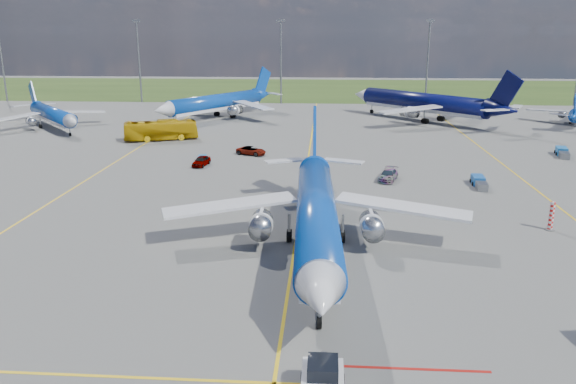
# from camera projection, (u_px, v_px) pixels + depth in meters

# --- Properties ---
(ground) EXTENTS (400.00, 400.00, 0.00)m
(ground) POSITION_uv_depth(u_px,v_px,m) (294.00, 253.00, 51.91)
(ground) COLOR #5C5C5A
(ground) RESTS_ON ground
(grass_strip) EXTENTS (400.00, 80.00, 0.01)m
(grass_strip) POSITION_uv_depth(u_px,v_px,m) (319.00, 89.00, 195.67)
(grass_strip) COLOR #2D4719
(grass_strip) RESTS_ON ground
(taxiway_lines) EXTENTS (60.25, 160.00, 0.02)m
(taxiway_lines) POSITION_uv_depth(u_px,v_px,m) (307.00, 177.00, 78.44)
(taxiway_lines) COLOR yellow
(taxiway_lines) RESTS_ON ground
(floodlight_masts) EXTENTS (202.20, 0.50, 22.70)m
(floodlight_masts) POSITION_uv_depth(u_px,v_px,m) (354.00, 58.00, 153.19)
(floodlight_masts) COLOR slate
(floodlight_masts) RESTS_ON ground
(warning_post) EXTENTS (0.50, 0.50, 3.00)m
(warning_post) POSITION_uv_depth(u_px,v_px,m) (551.00, 216.00, 57.46)
(warning_post) COLOR red
(warning_post) RESTS_ON ground
(bg_jet_nw) EXTENTS (40.73, 41.41, 8.65)m
(bg_jet_nw) POSITION_uv_depth(u_px,v_px,m) (54.00, 129.00, 117.31)
(bg_jet_nw) COLOR #0B3EA1
(bg_jet_nw) RESTS_ON ground
(bg_jet_nnw) EXTENTS (47.80, 50.94, 10.66)m
(bg_jet_nnw) POSITION_uv_depth(u_px,v_px,m) (217.00, 118.00, 130.79)
(bg_jet_nnw) COLOR #0B3EA1
(bg_jet_nnw) RESTS_ON ground
(bg_jet_n) EXTENTS (56.88, 57.35, 12.01)m
(bg_jet_n) POSITION_uv_depth(u_px,v_px,m) (422.00, 121.00, 127.43)
(bg_jet_n) COLOR #070B3D
(bg_jet_n) RESTS_ON ground
(main_airliner) EXTENTS (33.16, 42.71, 10.90)m
(main_airliner) POSITION_uv_depth(u_px,v_px,m) (316.00, 252.00, 52.12)
(main_airliner) COLOR #0B3EA1
(main_airliner) RESTS_ON ground
(apron_bus) EXTENTS (13.79, 7.55, 3.76)m
(apron_bus) POSITION_uv_depth(u_px,v_px,m) (161.00, 130.00, 104.54)
(apron_bus) COLOR #C89C0B
(apron_bus) RESTS_ON ground
(service_car_a) EXTENTS (2.44, 4.60, 1.49)m
(service_car_a) POSITION_uv_depth(u_px,v_px,m) (201.00, 161.00, 85.02)
(service_car_a) COLOR #999999
(service_car_a) RESTS_ON ground
(service_car_b) EXTENTS (5.44, 3.90, 1.38)m
(service_car_b) POSITION_uv_depth(u_px,v_px,m) (251.00, 151.00, 92.55)
(service_car_b) COLOR #999999
(service_car_b) RESTS_ON ground
(service_car_c) EXTENTS (3.48, 5.50, 1.49)m
(service_car_c) POSITION_uv_depth(u_px,v_px,m) (388.00, 175.00, 76.78)
(service_car_c) COLOR #999999
(service_car_c) RESTS_ON ground
(baggage_tug_w) EXTENTS (1.76, 5.29, 1.17)m
(baggage_tug_w) POSITION_uv_depth(u_px,v_px,m) (479.00, 182.00, 73.90)
(baggage_tug_w) COLOR #1B54A2
(baggage_tug_w) RESTS_ON ground
(baggage_tug_c) EXTENTS (1.60, 4.36, 0.96)m
(baggage_tug_c) POSITION_uv_depth(u_px,v_px,m) (202.00, 160.00, 87.05)
(baggage_tug_c) COLOR #185E93
(baggage_tug_c) RESTS_ON ground
(baggage_tug_e) EXTENTS (2.72, 5.78, 1.25)m
(baggage_tug_e) POSITION_uv_depth(u_px,v_px,m) (562.00, 153.00, 91.64)
(baggage_tug_e) COLOR #1B62A7
(baggage_tug_e) RESTS_ON ground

